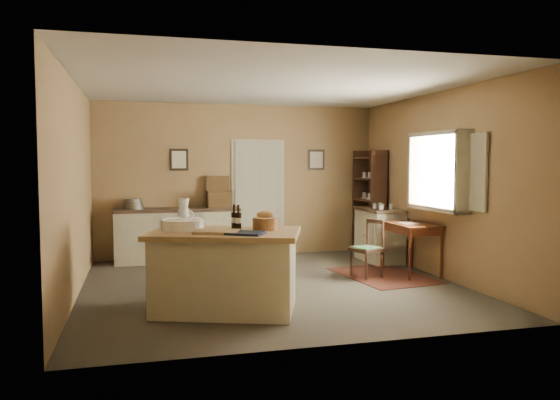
# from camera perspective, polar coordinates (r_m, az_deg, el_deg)

# --- Properties ---
(ground) EXTENTS (5.00, 5.00, 0.00)m
(ground) POSITION_cam_1_polar(r_m,az_deg,el_deg) (7.51, -0.83, -8.93)
(ground) COLOR #4D463B
(ground) RESTS_ON ground
(wall_back) EXTENTS (5.00, 0.10, 2.70)m
(wall_back) POSITION_cam_1_polar(r_m,az_deg,el_deg) (9.78, -4.34, 2.05)
(wall_back) COLOR #937149
(wall_back) RESTS_ON ground
(wall_front) EXTENTS (5.00, 0.10, 2.70)m
(wall_front) POSITION_cam_1_polar(r_m,az_deg,el_deg) (4.94, 6.08, 0.14)
(wall_front) COLOR #937149
(wall_front) RESTS_ON ground
(wall_left) EXTENTS (0.10, 5.00, 2.70)m
(wall_left) POSITION_cam_1_polar(r_m,az_deg,el_deg) (7.16, -20.67, 1.09)
(wall_left) COLOR #937149
(wall_left) RESTS_ON ground
(wall_right) EXTENTS (0.10, 5.00, 2.70)m
(wall_right) POSITION_cam_1_polar(r_m,az_deg,el_deg) (8.29, 16.20, 1.55)
(wall_right) COLOR #937149
(wall_right) RESTS_ON ground
(ceiling) EXTENTS (5.00, 5.00, 0.00)m
(ceiling) POSITION_cam_1_polar(r_m,az_deg,el_deg) (7.39, -0.85, 11.92)
(ceiling) COLOR silver
(ceiling) RESTS_ON wall_back
(door) EXTENTS (0.97, 0.06, 2.11)m
(door) POSITION_cam_1_polar(r_m,az_deg,el_deg) (9.83, -2.29, 0.35)
(door) COLOR #A4A38B
(door) RESTS_ON ground
(framed_prints) EXTENTS (2.82, 0.02, 0.38)m
(framed_prints) POSITION_cam_1_polar(r_m,az_deg,el_deg) (9.79, -3.17, 4.22)
(framed_prints) COLOR black
(framed_prints) RESTS_ON ground
(window) EXTENTS (0.25, 1.99, 1.12)m
(window) POSITION_cam_1_polar(r_m,az_deg,el_deg) (8.07, 16.48, 2.91)
(window) COLOR #BAB497
(window) RESTS_ON ground
(work_island) EXTENTS (1.90, 1.56, 1.20)m
(work_island) POSITION_cam_1_polar(r_m,az_deg,el_deg) (6.22, -5.80, -7.13)
(work_island) COLOR #BAB497
(work_island) RESTS_ON ground
(sideboard) EXTENTS (2.09, 0.59, 1.18)m
(sideboard) POSITION_cam_1_polar(r_m,az_deg,el_deg) (9.41, -10.63, -3.39)
(sideboard) COLOR #BAB497
(sideboard) RESTS_ON ground
(rug) EXTENTS (1.29, 1.72, 0.01)m
(rug) POSITION_cam_1_polar(r_m,az_deg,el_deg) (8.28, 10.79, -7.76)
(rug) COLOR #491F17
(rug) RESTS_ON ground
(writing_desk) EXTENTS (0.58, 0.95, 0.82)m
(writing_desk) POSITION_cam_1_polar(r_m,az_deg,el_deg) (8.39, 13.56, -3.02)
(writing_desk) COLOR #3D1A0C
(writing_desk) RESTS_ON ground
(desk_chair) EXTENTS (0.50, 0.50, 0.82)m
(desk_chair) POSITION_cam_1_polar(r_m,az_deg,el_deg) (8.04, 9.02, -5.14)
(desk_chair) COLOR black
(desk_chair) RESTS_ON ground
(right_cabinet) EXTENTS (0.55, 0.98, 0.99)m
(right_cabinet) POSITION_cam_1_polar(r_m,az_deg,el_deg) (9.40, 10.34, -3.54)
(right_cabinet) COLOR #BAB497
(right_cabinet) RESTS_ON ground
(shelving_unit) EXTENTS (0.32, 0.85, 1.89)m
(shelving_unit) POSITION_cam_1_polar(r_m,az_deg,el_deg) (10.02, 9.54, -0.28)
(shelving_unit) COLOR black
(shelving_unit) RESTS_ON ground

